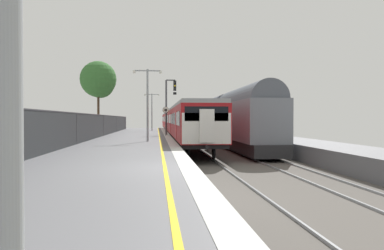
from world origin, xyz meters
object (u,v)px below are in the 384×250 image
signal_gantry (169,100)px  platform_lamp_far (152,108)px  platform_lamp_mid (148,98)px  freight_train_adjacent_track (208,118)px  speed_limit_sign (166,117)px  commuter_train_at_platform (176,121)px  background_tree_left (99,81)px

signal_gantry → platform_lamp_far: signal_gantry is taller
platform_lamp_mid → platform_lamp_far: 24.73m
freight_train_adjacent_track → speed_limit_sign: (-5.85, -14.17, 0.03)m
commuter_train_at_platform → freight_train_adjacent_track: bearing=-33.3°
platform_lamp_far → speed_limit_sign: bearing=-84.6°
speed_limit_sign → background_tree_left: bearing=123.0°
speed_limit_sign → platform_lamp_mid: platform_lamp_mid is taller
signal_gantry → platform_lamp_mid: size_ratio=1.10×
platform_lamp_far → background_tree_left: (-6.43, -3.29, 3.29)m
freight_train_adjacent_track → speed_limit_sign: freight_train_adjacent_track is taller
commuter_train_at_platform → freight_train_adjacent_track: 4.81m
platform_lamp_far → freight_train_adjacent_track: bearing=-10.0°
signal_gantry → speed_limit_sign: size_ratio=2.03×
signal_gantry → speed_limit_sign: signal_gantry is taller
platform_lamp_mid → speed_limit_sign: bearing=81.0°
speed_limit_sign → freight_train_adjacent_track: bearing=67.6°
speed_limit_sign → background_tree_left: 15.20m
platform_lamp_mid → signal_gantry: bearing=80.9°
speed_limit_sign → background_tree_left: background_tree_left is taller
commuter_train_at_platform → platform_lamp_far: size_ratio=13.04×
commuter_train_at_platform → speed_limit_sign: 16.91m
commuter_train_at_platform → speed_limit_sign: commuter_train_at_platform is taller
platform_lamp_mid → background_tree_left: (-6.43, 21.44, 3.28)m
freight_train_adjacent_track → platform_lamp_far: bearing=170.0°
commuter_train_at_platform → background_tree_left: (-9.74, -4.63, 4.98)m
platform_lamp_mid → platform_lamp_far: (0.00, 24.73, -0.01)m
signal_gantry → speed_limit_sign: (-0.36, -2.12, -1.67)m
speed_limit_sign → platform_lamp_mid: (-1.47, -9.26, 1.25)m
speed_limit_sign → background_tree_left: (-7.90, 12.17, 4.53)m
platform_lamp_mid → background_tree_left: background_tree_left is taller
signal_gantry → speed_limit_sign: bearing=-99.6°
commuter_train_at_platform → platform_lamp_mid: platform_lamp_mid is taller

